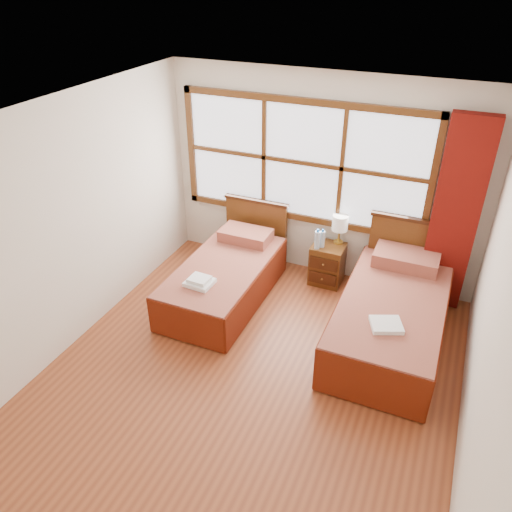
% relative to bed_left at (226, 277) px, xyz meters
% --- Properties ---
extents(floor, '(4.50, 4.50, 0.00)m').
position_rel_bed_left_xyz_m(floor, '(0.83, -1.20, -0.28)').
color(floor, brown).
rests_on(floor, ground).
extents(ceiling, '(4.50, 4.50, 0.00)m').
position_rel_bed_left_xyz_m(ceiling, '(0.83, -1.20, 2.32)').
color(ceiling, white).
rests_on(ceiling, wall_back).
extents(wall_back, '(4.00, 0.00, 4.00)m').
position_rel_bed_left_xyz_m(wall_back, '(0.83, 1.05, 1.02)').
color(wall_back, silver).
rests_on(wall_back, floor).
extents(wall_left, '(0.00, 4.50, 4.50)m').
position_rel_bed_left_xyz_m(wall_left, '(-1.17, -1.20, 1.02)').
color(wall_left, silver).
rests_on(wall_left, floor).
extents(wall_right, '(0.00, 4.50, 4.50)m').
position_rel_bed_left_xyz_m(wall_right, '(2.83, -1.20, 1.02)').
color(wall_right, silver).
rests_on(wall_right, floor).
extents(window, '(3.16, 0.06, 1.56)m').
position_rel_bed_left_xyz_m(window, '(0.58, 1.01, 1.22)').
color(window, white).
rests_on(window, wall_back).
extents(curtain, '(0.50, 0.16, 2.30)m').
position_rel_bed_left_xyz_m(curtain, '(2.43, 0.91, 0.89)').
color(curtain, maroon).
rests_on(curtain, wall_back).
extents(bed_left, '(0.96, 1.98, 0.93)m').
position_rel_bed_left_xyz_m(bed_left, '(0.00, 0.00, 0.00)').
color(bed_left, '#361A0B').
rests_on(bed_left, floor).
extents(bed_right, '(1.08, 2.10, 1.05)m').
position_rel_bed_left_xyz_m(bed_right, '(2.01, -0.00, 0.04)').
color(bed_right, '#361A0B').
rests_on(bed_right, floor).
extents(nightstand, '(0.40, 0.40, 0.54)m').
position_rel_bed_left_xyz_m(nightstand, '(1.05, 0.80, -0.01)').
color(nightstand, '#583113').
rests_on(nightstand, floor).
extents(towels_left, '(0.31, 0.28, 0.09)m').
position_rel_bed_left_xyz_m(towels_left, '(-0.06, -0.54, 0.25)').
color(towels_left, white).
rests_on(towels_left, bed_left).
extents(towels_right, '(0.37, 0.35, 0.05)m').
position_rel_bed_left_xyz_m(towels_right, '(2.02, -0.55, 0.30)').
color(towels_right, white).
rests_on(towels_right, bed_right).
extents(lamp, '(0.20, 0.20, 0.38)m').
position_rel_bed_left_xyz_m(lamp, '(1.14, 0.93, 0.53)').
color(lamp, gold).
rests_on(lamp, nightstand).
extents(bottle_near, '(0.07, 0.07, 0.27)m').
position_rel_bed_left_xyz_m(bottle_near, '(0.93, 0.69, 0.38)').
color(bottle_near, silver).
rests_on(bottle_near, nightstand).
extents(bottle_far, '(0.06, 0.06, 0.24)m').
position_rel_bed_left_xyz_m(bottle_far, '(0.98, 0.75, 0.37)').
color(bottle_far, silver).
rests_on(bottle_far, nightstand).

